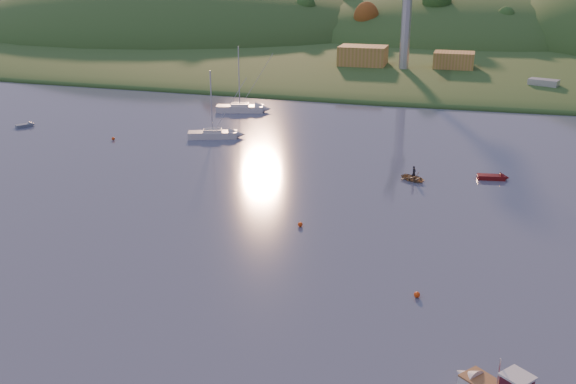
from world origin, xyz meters
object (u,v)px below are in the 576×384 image
(sailboat_near, at_px, (213,134))
(red_tender, at_px, (497,177))
(grey_dinghy, at_px, (28,125))
(sailboat_far, at_px, (240,108))
(canoe, at_px, (414,178))

(sailboat_near, height_order, red_tender, sailboat_near)
(grey_dinghy, bearing_deg, sailboat_near, -52.31)
(sailboat_near, xyz_separation_m, sailboat_far, (-2.44, 18.78, 0.07))
(sailboat_near, bearing_deg, grey_dinghy, 163.20)
(sailboat_far, height_order, canoe, sailboat_far)
(sailboat_near, distance_m, sailboat_far, 18.94)
(grey_dinghy, bearing_deg, red_tender, -60.68)
(red_tender, bearing_deg, grey_dinghy, 165.80)
(red_tender, xyz_separation_m, grey_dinghy, (-74.22, 7.60, -0.04))
(canoe, distance_m, grey_dinghy, 65.16)
(grey_dinghy, bearing_deg, canoe, -64.51)
(sailboat_near, xyz_separation_m, red_tender, (41.87, -9.03, -0.41))
(sailboat_far, bearing_deg, sailboat_near, -96.94)
(sailboat_near, relative_size, red_tender, 2.57)
(canoe, bearing_deg, red_tender, -39.98)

